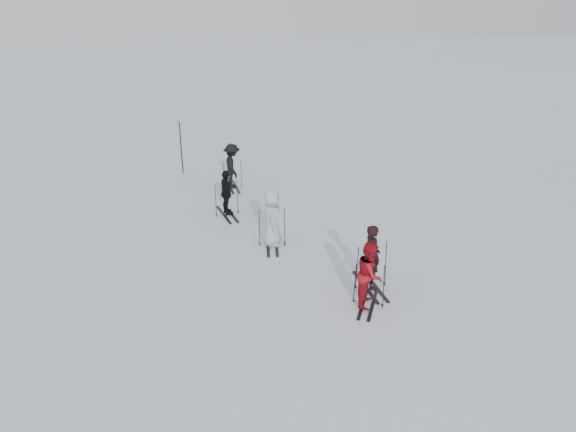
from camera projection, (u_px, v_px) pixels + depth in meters
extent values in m
plane|color=silver|center=(292.00, 260.00, 16.68)|extent=(120.00, 120.00, 0.00)
imported|color=black|center=(372.00, 257.00, 14.90)|extent=(0.52, 0.71, 1.80)
imported|color=#A71219|center=(370.00, 275.00, 14.09)|extent=(0.92, 1.03, 1.73)
imported|color=#B8BEC3|center=(272.00, 219.00, 17.26)|extent=(0.62, 0.91, 1.80)
imported|color=black|center=(226.00, 193.00, 19.53)|extent=(0.63, 1.01, 1.61)
imported|color=black|center=(232.00, 166.00, 22.02)|extent=(0.83, 1.23, 1.76)
cylinder|color=black|center=(181.00, 148.00, 23.61)|extent=(0.06, 0.06, 2.23)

